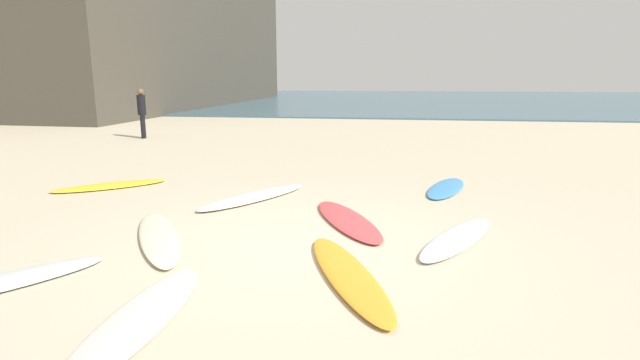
{
  "coord_description": "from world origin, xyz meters",
  "views": [
    {
      "loc": [
        1.07,
        -5.65,
        2.14
      ],
      "look_at": [
        -0.18,
        2.66,
        0.3
      ],
      "focal_mm": 27.1,
      "sensor_mm": 36.0,
      "label": 1
    }
  ],
  "objects_px": {
    "surfboard_4": "(159,236)",
    "surfboard_2": "(348,274)",
    "surfboard_0": "(254,197)",
    "surfboard_8": "(140,318)",
    "surfboard_1": "(458,238)",
    "surfboard_5": "(110,186)",
    "surfboard_6": "(347,220)",
    "beachgoer_near": "(142,111)",
    "surfboard_7": "(1,282)",
    "surfboard_3": "(446,188)"
  },
  "relations": [
    {
      "from": "surfboard_4",
      "to": "surfboard_2",
      "type": "bearing_deg",
      "value": -49.51
    },
    {
      "from": "surfboard_0",
      "to": "beachgoer_near",
      "type": "relative_size",
      "value": 1.44
    },
    {
      "from": "surfboard_1",
      "to": "surfboard_5",
      "type": "distance_m",
      "value": 6.65
    },
    {
      "from": "surfboard_2",
      "to": "beachgoer_near",
      "type": "relative_size",
      "value": 1.43
    },
    {
      "from": "surfboard_0",
      "to": "surfboard_8",
      "type": "xyz_separation_m",
      "value": [
        0.21,
        -4.31,
        -0.01
      ]
    },
    {
      "from": "surfboard_4",
      "to": "surfboard_1",
      "type": "bearing_deg",
      "value": -23.28
    },
    {
      "from": "surfboard_4",
      "to": "surfboard_6",
      "type": "relative_size",
      "value": 1.09
    },
    {
      "from": "surfboard_0",
      "to": "surfboard_8",
      "type": "relative_size",
      "value": 1.11
    },
    {
      "from": "surfboard_6",
      "to": "beachgoer_near",
      "type": "relative_size",
      "value": 1.32
    },
    {
      "from": "surfboard_0",
      "to": "surfboard_4",
      "type": "bearing_deg",
      "value": -75.32
    },
    {
      "from": "surfboard_2",
      "to": "surfboard_3",
      "type": "height_order",
      "value": "surfboard_2"
    },
    {
      "from": "surfboard_5",
      "to": "surfboard_6",
      "type": "xyz_separation_m",
      "value": [
        4.77,
        -1.58,
        0.0
      ]
    },
    {
      "from": "surfboard_3",
      "to": "beachgoer_near",
      "type": "height_order",
      "value": "beachgoer_near"
    },
    {
      "from": "surfboard_4",
      "to": "surfboard_6",
      "type": "bearing_deg",
      "value": -6.0
    },
    {
      "from": "surfboard_5",
      "to": "surfboard_8",
      "type": "height_order",
      "value": "surfboard_8"
    },
    {
      "from": "surfboard_0",
      "to": "surfboard_7",
      "type": "xyz_separation_m",
      "value": [
        -1.59,
        -3.83,
        -0.01
      ]
    },
    {
      "from": "surfboard_4",
      "to": "surfboard_5",
      "type": "xyz_separation_m",
      "value": [
        -2.37,
        2.71,
        -0.01
      ]
    },
    {
      "from": "surfboard_1",
      "to": "surfboard_6",
      "type": "xyz_separation_m",
      "value": [
        -1.51,
        0.59,
        -0.0
      ]
    },
    {
      "from": "surfboard_2",
      "to": "surfboard_7",
      "type": "distance_m",
      "value": 3.61
    },
    {
      "from": "surfboard_3",
      "to": "surfboard_6",
      "type": "xyz_separation_m",
      "value": [
        -1.66,
        -2.36,
        0.0
      ]
    },
    {
      "from": "surfboard_1",
      "to": "beachgoer_near",
      "type": "height_order",
      "value": "beachgoer_near"
    },
    {
      "from": "surfboard_5",
      "to": "surfboard_7",
      "type": "xyz_separation_m",
      "value": [
        1.44,
        -4.3,
        0.0
      ]
    },
    {
      "from": "surfboard_1",
      "to": "surfboard_8",
      "type": "relative_size",
      "value": 0.98
    },
    {
      "from": "surfboard_0",
      "to": "surfboard_5",
      "type": "xyz_separation_m",
      "value": [
        -3.03,
        0.47,
        -0.01
      ]
    },
    {
      "from": "surfboard_1",
      "to": "surfboard_3",
      "type": "height_order",
      "value": "surfboard_1"
    },
    {
      "from": "surfboard_4",
      "to": "surfboard_3",
      "type": "bearing_deg",
      "value": 9.52
    },
    {
      "from": "surfboard_7",
      "to": "surfboard_8",
      "type": "height_order",
      "value": "surfboard_8"
    },
    {
      "from": "surfboard_0",
      "to": "surfboard_1",
      "type": "distance_m",
      "value": 3.68
    },
    {
      "from": "surfboard_6",
      "to": "surfboard_7",
      "type": "relative_size",
      "value": 1.1
    },
    {
      "from": "surfboard_3",
      "to": "surfboard_5",
      "type": "distance_m",
      "value": 6.48
    },
    {
      "from": "surfboard_1",
      "to": "surfboard_6",
      "type": "height_order",
      "value": "surfboard_1"
    },
    {
      "from": "surfboard_1",
      "to": "surfboard_2",
      "type": "height_order",
      "value": "surfboard_2"
    },
    {
      "from": "surfboard_6",
      "to": "surfboard_7",
      "type": "distance_m",
      "value": 4.31
    },
    {
      "from": "surfboard_6",
      "to": "beachgoer_near",
      "type": "xyz_separation_m",
      "value": [
        -7.86,
        8.64,
        0.9
      ]
    },
    {
      "from": "surfboard_3",
      "to": "surfboard_8",
      "type": "xyz_separation_m",
      "value": [
        -3.2,
        -5.57,
        0.01
      ]
    },
    {
      "from": "surfboard_0",
      "to": "surfboard_3",
      "type": "relative_size",
      "value": 1.25
    },
    {
      "from": "surfboard_1",
      "to": "beachgoer_near",
      "type": "relative_size",
      "value": 1.28
    },
    {
      "from": "surfboard_5",
      "to": "surfboard_3",
      "type": "bearing_deg",
      "value": 58.22
    },
    {
      "from": "surfboard_0",
      "to": "surfboard_7",
      "type": "bearing_deg",
      "value": -81.44
    },
    {
      "from": "surfboard_3",
      "to": "surfboard_4",
      "type": "distance_m",
      "value": 5.36
    },
    {
      "from": "surfboard_2",
      "to": "surfboard_4",
      "type": "bearing_deg",
      "value": -41.21
    },
    {
      "from": "surfboard_2",
      "to": "surfboard_7",
      "type": "relative_size",
      "value": 1.19
    },
    {
      "from": "surfboard_0",
      "to": "surfboard_7",
      "type": "height_order",
      "value": "surfboard_0"
    },
    {
      "from": "surfboard_1",
      "to": "surfboard_3",
      "type": "relative_size",
      "value": 1.11
    },
    {
      "from": "surfboard_2",
      "to": "surfboard_8",
      "type": "xyz_separation_m",
      "value": [
        -1.73,
        -1.21,
        -0.0
      ]
    },
    {
      "from": "surfboard_3",
      "to": "surfboard_7",
      "type": "relative_size",
      "value": 0.96
    },
    {
      "from": "surfboard_4",
      "to": "surfboard_8",
      "type": "xyz_separation_m",
      "value": [
        0.87,
        -2.07,
        -0.0
      ]
    },
    {
      "from": "surfboard_3",
      "to": "beachgoer_near",
      "type": "distance_m",
      "value": 11.44
    },
    {
      "from": "surfboard_5",
      "to": "beachgoer_near",
      "type": "xyz_separation_m",
      "value": [
        -3.08,
        7.06,
        0.9
      ]
    },
    {
      "from": "surfboard_5",
      "to": "beachgoer_near",
      "type": "distance_m",
      "value": 7.76
    }
  ]
}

